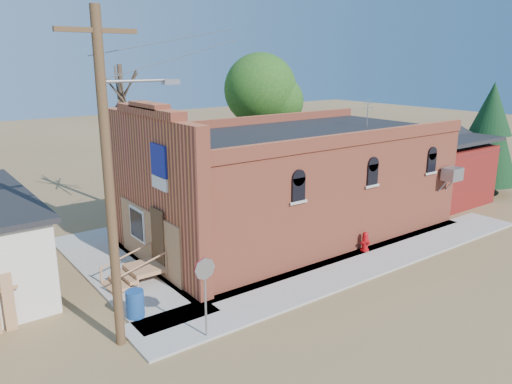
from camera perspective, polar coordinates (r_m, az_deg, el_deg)
ground at (r=18.45m, az=11.11°, el=-10.14°), size 120.00×120.00×0.00m
sidewalk_south at (r=20.01m, az=12.14°, el=-8.02°), size 19.00×2.20×0.08m
sidewalk_west at (r=19.74m, az=-15.25°, el=-8.55°), size 2.60×10.00×0.08m
brick_bar at (r=22.48m, az=3.93°, el=1.03°), size 16.40×7.97×6.30m
red_shed at (r=29.73m, az=18.57°, el=3.58°), size 5.40×6.40×4.30m
utility_pole at (r=13.37m, az=-16.31°, el=1.54°), size 3.12×0.26×9.00m
tree_bare_near at (r=25.96m, az=-15.14°, el=10.53°), size 2.80×2.80×7.65m
tree_leafy at (r=30.85m, az=0.50°, el=11.60°), size 4.40×4.40×8.15m
evergreen_tree at (r=32.12m, az=25.13°, el=6.35°), size 3.60×3.60×6.50m
fire_hydrant at (r=21.07m, az=12.37°, el=-5.55°), size 0.48×0.46×0.82m
stop_sign at (r=14.06m, az=-5.87°, el=-9.56°), size 0.65×0.08×2.39m
trash_barrel at (r=16.03m, az=-13.65°, el=-12.30°), size 0.61×0.61×0.85m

